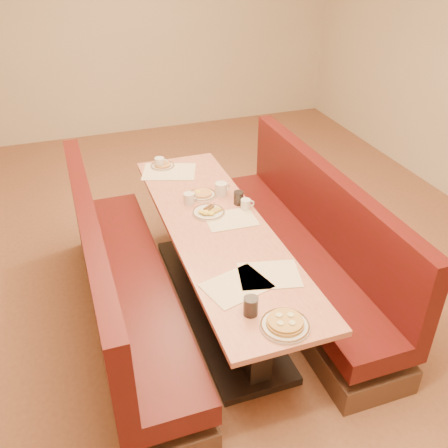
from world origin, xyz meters
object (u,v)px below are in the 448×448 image
object	(u,v)px
coffee_mug_a	(246,204)
coffee_mug_d	(160,163)
soda_tumbler_mid	(239,198)
eggs_plate	(208,212)
pancake_plate	(285,324)
coffee_mug_b	(189,198)
booth_left	(122,289)
soda_tumbler_near	(251,306)
diner_table	(218,268)
booth_right	(304,251)
coffee_mug_c	(221,189)

from	to	relation	value
coffee_mug_a	coffee_mug_d	bearing A→B (deg)	121.70
coffee_mug_a	soda_tumbler_mid	distance (m)	0.10
eggs_plate	pancake_plate	bearing A→B (deg)	-88.89
coffee_mug_d	coffee_mug_b	bearing A→B (deg)	-72.69
booth_left	soda_tumbler_near	distance (m)	1.21
coffee_mug_a	soda_tumbler_near	distance (m)	1.18
diner_table	pancake_plate	xyz separation A→B (m)	(0.02, -1.10, 0.40)
soda_tumbler_mid	booth_right	bearing A→B (deg)	-28.58
coffee_mug_b	coffee_mug_a	bearing A→B (deg)	-49.83
coffee_mug_b	soda_tumbler_near	distance (m)	1.33
booth_right	soda_tumbler_near	world-z (taller)	booth_right
coffee_mug_a	booth_right	bearing A→B (deg)	-14.15
coffee_mug_c	coffee_mug_a	bearing A→B (deg)	-87.62
booth_right	soda_tumbler_mid	size ratio (longest dim) A/B	23.79
booth_left	coffee_mug_b	xyz separation A→B (m)	(0.63, 0.39, 0.43)
booth_left	coffee_mug_a	distance (m)	1.12
coffee_mug_c	coffee_mug_b	bearing A→B (deg)	173.31
pancake_plate	soda_tumbler_near	size ratio (longest dim) A/B	2.41
eggs_plate	coffee_mug_c	distance (m)	0.32
soda_tumbler_near	coffee_mug_d	bearing A→B (deg)	91.28
eggs_plate	coffee_mug_c	xyz separation A→B (m)	(0.19, 0.25, 0.04)
soda_tumbler_mid	coffee_mug_b	bearing A→B (deg)	160.30
booth_right	coffee_mug_a	distance (m)	0.64
diner_table	eggs_plate	bearing A→B (deg)	92.71
eggs_plate	coffee_mug_a	distance (m)	0.29
booth_right	coffee_mug_b	xyz separation A→B (m)	(-0.83, 0.39, 0.43)
diner_table	soda_tumbler_near	world-z (taller)	soda_tumbler_near
diner_table	soda_tumbler_mid	distance (m)	0.56
coffee_mug_c	eggs_plate	bearing A→B (deg)	-144.75
booth_right	coffee_mug_b	world-z (taller)	booth_right
soda_tumbler_near	soda_tumbler_mid	distance (m)	1.26
pancake_plate	coffee_mug_d	bearing A→B (deg)	94.79
pancake_plate	coffee_mug_c	size ratio (longest dim) A/B	2.07
eggs_plate	soda_tumbler_near	size ratio (longest dim) A/B	2.15
coffee_mug_b	coffee_mug_d	bearing A→B (deg)	75.63
pancake_plate	coffee_mug_d	world-z (taller)	coffee_mug_d
booth_left	eggs_plate	size ratio (longest dim) A/B	10.11
pancake_plate	soda_tumbler_mid	distance (m)	1.38
booth_right	coffee_mug_d	bearing A→B (deg)	129.33
eggs_plate	soda_tumbler_near	world-z (taller)	soda_tumbler_near
eggs_plate	coffee_mug_c	size ratio (longest dim) A/B	1.84
diner_table	soda_tumbler_near	bearing A→B (deg)	-97.42
booth_right	coffee_mug_a	bearing A→B (deg)	159.93
eggs_plate	soda_tumbler_near	xyz separation A→B (m)	(-0.11, -1.13, 0.04)
soda_tumbler_near	booth_right	bearing A→B (deg)	47.77
pancake_plate	coffee_mug_c	bearing A→B (deg)	83.88
diner_table	eggs_plate	size ratio (longest dim) A/B	10.11
coffee_mug_c	soda_tumbler_near	size ratio (longest dim) A/B	1.17
booth_left	coffee_mug_d	distance (m)	1.31
coffee_mug_a	soda_tumbler_mid	bearing A→B (deg)	111.10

